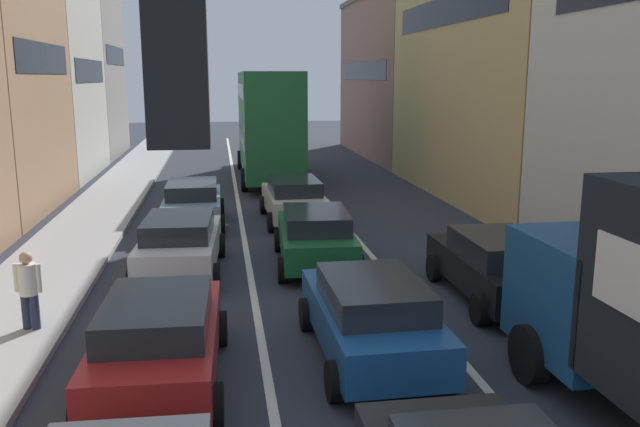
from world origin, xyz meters
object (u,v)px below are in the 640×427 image
(sedan_left_lane_third, at_px, (180,243))
(sedan_centre_lane_second, at_px, (371,315))
(wagon_left_lane_second, at_px, (159,338))
(sedan_right_lane_behind_truck, at_px, (496,265))
(coupe_centre_lane_fourth, at_px, (294,199))
(bus_mid_queue_primary, at_px, (268,120))
(pedestrian_near_kerb, at_px, (29,288))
(hatchback_centre_lane_third, at_px, (315,236))
(sedan_left_lane_fourth, at_px, (193,202))

(sedan_left_lane_third, bearing_deg, sedan_centre_lane_second, -144.95)
(wagon_left_lane_second, bearing_deg, sedan_left_lane_third, 1.82)
(wagon_left_lane_second, xyz_separation_m, sedan_left_lane_third, (-0.00, 6.16, 0.00))
(wagon_left_lane_second, xyz_separation_m, sedan_right_lane_behind_truck, (6.99, 3.11, 0.00))
(coupe_centre_lane_fourth, distance_m, bus_mid_queue_primary, 9.78)
(wagon_left_lane_second, bearing_deg, pedestrian_near_kerb, 48.26)
(sedan_left_lane_third, bearing_deg, pedestrian_near_kerb, 147.89)
(coupe_centre_lane_fourth, height_order, pedestrian_near_kerb, pedestrian_near_kerb)
(sedan_centre_lane_second, xyz_separation_m, coupe_centre_lane_fourth, (-0.07, 11.30, 0.00))
(sedan_centre_lane_second, distance_m, bus_mid_queue_primary, 20.96)
(sedan_right_lane_behind_truck, height_order, bus_mid_queue_primary, bus_mid_queue_primary)
(wagon_left_lane_second, distance_m, pedestrian_near_kerb, 3.59)
(pedestrian_near_kerb, bearing_deg, hatchback_centre_lane_third, 135.80)
(coupe_centre_lane_fourth, xyz_separation_m, sedan_right_lane_behind_truck, (3.50, -8.66, 0.00))
(hatchback_centre_lane_third, xyz_separation_m, pedestrian_near_kerb, (-6.05, -3.93, 0.15))
(hatchback_centre_lane_third, xyz_separation_m, bus_mid_queue_primary, (-0.09, 14.93, 2.03))
(hatchback_centre_lane_third, distance_m, sedan_left_lane_fourth, 6.20)
(sedan_centre_lane_second, relative_size, pedestrian_near_kerb, 2.61)
(sedan_centre_lane_second, relative_size, sedan_right_lane_behind_truck, 1.00)
(wagon_left_lane_second, relative_size, pedestrian_near_kerb, 2.62)
(sedan_left_lane_fourth, bearing_deg, sedan_right_lane_behind_truck, -141.10)
(sedan_left_lane_third, bearing_deg, wagon_left_lane_second, -176.94)
(pedestrian_near_kerb, bearing_deg, wagon_left_lane_second, 59.21)
(sedan_centre_lane_second, relative_size, sedan_left_lane_third, 0.99)
(hatchback_centre_lane_third, bearing_deg, coupe_centre_lane_fourth, 2.75)
(coupe_centre_lane_fourth, bearing_deg, pedestrian_near_kerb, 145.67)
(bus_mid_queue_primary, xyz_separation_m, pedestrian_near_kerb, (-5.96, -18.86, -1.88))
(sedan_right_lane_behind_truck, xyz_separation_m, pedestrian_near_kerb, (-9.59, -0.63, 0.15))
(hatchback_centre_lane_third, bearing_deg, bus_mid_queue_primary, 3.55)
(sedan_right_lane_behind_truck, distance_m, pedestrian_near_kerb, 9.61)
(sedan_centre_lane_second, height_order, coupe_centre_lane_fourth, same)
(hatchback_centre_lane_third, bearing_deg, wagon_left_lane_second, 154.94)
(wagon_left_lane_second, height_order, bus_mid_queue_primary, bus_mid_queue_primary)
(sedan_right_lane_behind_truck, bearing_deg, hatchback_centre_lane_third, 47.48)
(hatchback_centre_lane_third, height_order, pedestrian_near_kerb, pedestrian_near_kerb)
(hatchback_centre_lane_third, height_order, coupe_centre_lane_fourth, same)
(sedan_centre_lane_second, bearing_deg, bus_mid_queue_primary, -0.37)
(sedan_left_lane_third, relative_size, bus_mid_queue_primary, 0.42)
(wagon_left_lane_second, distance_m, bus_mid_queue_primary, 21.69)
(wagon_left_lane_second, height_order, sedan_left_lane_fourth, same)
(sedan_centre_lane_second, xyz_separation_m, wagon_left_lane_second, (-3.56, -0.47, 0.00))
(hatchback_centre_lane_third, distance_m, sedan_right_lane_behind_truck, 4.84)
(hatchback_centre_lane_third, bearing_deg, sedan_left_lane_fourth, 35.68)
(bus_mid_queue_primary, height_order, pedestrian_near_kerb, bus_mid_queue_primary)
(coupe_centre_lane_fourth, relative_size, sedan_left_lane_fourth, 1.01)
(sedan_centre_lane_second, height_order, pedestrian_near_kerb, pedestrian_near_kerb)
(sedan_right_lane_behind_truck, bearing_deg, bus_mid_queue_primary, 11.71)
(sedan_centre_lane_second, bearing_deg, sedan_left_lane_fourth, 16.20)
(sedan_centre_lane_second, xyz_separation_m, bus_mid_queue_primary, (-0.20, 20.86, 2.03))
(wagon_left_lane_second, bearing_deg, coupe_centre_lane_fourth, -14.70)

